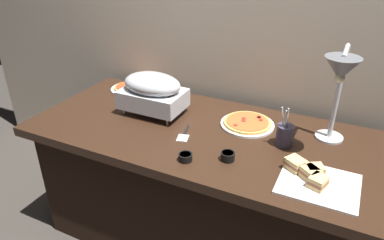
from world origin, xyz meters
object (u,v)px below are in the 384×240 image
Objects in this scene: pizza_plate_center at (247,123)px; serving_spatula at (184,134)px; chafing_dish at (153,91)px; sandwich_platter at (313,178)px; sauce_cup_near at (185,157)px; utensil_holder at (285,135)px; pizza_plate_front at (130,88)px; heat_lamp at (340,78)px; sauce_cup_far at (228,156)px.

pizza_plate_center is 1.69× the size of serving_spatula.
serving_spatula is (0.28, -0.15, -0.14)m from chafing_dish.
chafing_dish reaches higher than serving_spatula.
sauce_cup_near is at bearing -170.50° from sandwich_platter.
sandwich_platter reaches higher than serving_spatula.
utensil_holder is at bearing -1.93° from chafing_dish.
heat_lamp is at bearing -10.59° from pizza_plate_front.
heat_lamp reaches higher than serving_spatula.
pizza_plate_front is (-0.33, 0.23, -0.13)m from chafing_dish.
utensil_holder is (0.23, -0.12, 0.05)m from pizza_plate_center.
heat_lamp is 0.44m from sandwich_platter.
pizza_plate_front is 3.87× the size of sauce_cup_near.
pizza_plate_center is at bearing 152.28° from utensil_holder.
chafing_dish is 0.99m from heat_lamp.
chafing_dish is 5.49× the size of sauce_cup_far.
utensil_holder is 0.51m from serving_spatula.
sandwich_platter is at bearing -52.79° from utensil_holder.
pizza_plate_front is 0.86× the size of pizza_plate_center.
sauce_cup_far reaches higher than pizza_plate_front.
heat_lamp reaches higher than sandwich_platter.
chafing_dish reaches higher than sauce_cup_near.
heat_lamp is 1.53× the size of sandwich_platter.
sauce_cup_far is (0.57, -0.27, -0.12)m from chafing_dish.
sauce_cup_near is 0.38× the size of serving_spatula.
utensil_holder reaches higher than pizza_plate_front.
serving_spatula is (-0.49, -0.12, -0.06)m from utensil_holder.
serving_spatula is at bearing -168.93° from heat_lamp.
sauce_cup_far is at bearing -25.53° from chafing_dish.
pizza_plate_front and pizza_plate_center have the same top height.
chafing_dish reaches higher than utensil_holder.
sandwich_platter is 0.38m from sauce_cup_far.
sauce_cup_near is (-0.15, -0.45, 0.01)m from pizza_plate_center.
utensil_holder is at bearing -176.40° from heat_lamp.
heat_lamp is 1.97× the size of pizza_plate_front.
utensil_holder is (-0.20, -0.01, -0.33)m from heat_lamp.
utensil_holder reaches higher than sauce_cup_far.
chafing_dish is at bearing 164.39° from sandwich_platter.
sauce_cup_near is at bearing -148.91° from heat_lamp.
pizza_plate_center is (0.87, -0.13, 0.00)m from pizza_plate_front.
pizza_plate_center is (0.54, 0.09, -0.13)m from chafing_dish.
sauce_cup_far is at bearing 27.06° from sauce_cup_near.
pizza_plate_center is at bearing -8.82° from pizza_plate_front.
sauce_cup_near is (0.39, -0.36, -0.12)m from chafing_dish.
sandwich_platter is (-0.01, -0.25, -0.36)m from heat_lamp.
heat_lamp reaches higher than pizza_plate_front.
sauce_cup_far is 0.31× the size of utensil_holder.
utensil_holder is at bearing 50.25° from sauce_cup_far.
chafing_dish reaches higher than sauce_cup_far.
pizza_plate_front is 0.93m from sauce_cup_near.
sauce_cup_near reaches higher than pizza_plate_center.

